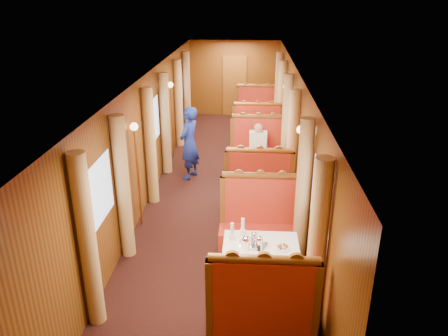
# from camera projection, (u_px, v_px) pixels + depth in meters

# --- Properties ---
(floor) EXTENTS (3.00, 12.00, 0.01)m
(floor) POSITION_uv_depth(u_px,v_px,m) (223.00, 187.00, 9.62)
(floor) COLOR black
(floor) RESTS_ON ground
(ceiling) EXTENTS (3.00, 12.00, 0.01)m
(ceiling) POSITION_uv_depth(u_px,v_px,m) (223.00, 72.00, 8.67)
(ceiling) COLOR silver
(ceiling) RESTS_ON wall_left
(wall_far) EXTENTS (3.00, 0.01, 2.50)m
(wall_far) POSITION_uv_depth(u_px,v_px,m) (235.00, 78.00, 14.69)
(wall_far) COLOR brown
(wall_far) RESTS_ON floor
(wall_left) EXTENTS (0.01, 12.00, 2.50)m
(wall_left) POSITION_uv_depth(u_px,v_px,m) (153.00, 131.00, 9.23)
(wall_left) COLOR brown
(wall_left) RESTS_ON floor
(wall_right) EXTENTS (0.01, 12.00, 2.50)m
(wall_right) POSITION_uv_depth(u_px,v_px,m) (295.00, 134.00, 9.06)
(wall_right) COLOR brown
(wall_right) RESTS_ON floor
(doorway_far) EXTENTS (0.80, 0.04, 2.00)m
(doorway_far) POSITION_uv_depth(u_px,v_px,m) (234.00, 86.00, 14.75)
(doorway_far) COLOR brown
(doorway_far) RESTS_ON floor
(table_near) EXTENTS (1.05, 0.72, 0.75)m
(table_near) POSITION_uv_depth(u_px,v_px,m) (260.00, 267.00, 6.20)
(table_near) COLOR white
(table_near) RESTS_ON floor
(banquette_near_fwd) EXTENTS (1.30, 0.55, 1.34)m
(banquette_near_fwd) POSITION_uv_depth(u_px,v_px,m) (261.00, 313.00, 5.25)
(banquette_near_fwd) COLOR #A81219
(banquette_near_fwd) RESTS_ON floor
(banquette_near_aft) EXTENTS (1.30, 0.55, 1.34)m
(banquette_near_aft) POSITION_uv_depth(u_px,v_px,m) (259.00, 228.00, 7.12)
(banquette_near_aft) COLOR #A81219
(banquette_near_aft) RESTS_ON floor
(table_mid) EXTENTS (1.05, 0.72, 0.75)m
(table_mid) POSITION_uv_depth(u_px,v_px,m) (258.00, 172.00, 9.44)
(table_mid) COLOR white
(table_mid) RESTS_ON floor
(banquette_mid_fwd) EXTENTS (1.30, 0.55, 1.34)m
(banquette_mid_fwd) POSITION_uv_depth(u_px,v_px,m) (258.00, 190.00, 8.48)
(banquette_mid_fwd) COLOR #A81219
(banquette_mid_fwd) RESTS_ON floor
(banquette_mid_aft) EXTENTS (1.30, 0.55, 1.34)m
(banquette_mid_aft) POSITION_uv_depth(u_px,v_px,m) (257.00, 153.00, 10.35)
(banquette_mid_aft) COLOR #A81219
(banquette_mid_aft) RESTS_ON floor
(table_far) EXTENTS (1.05, 0.72, 0.75)m
(table_far) POSITION_uv_depth(u_px,v_px,m) (257.00, 125.00, 12.67)
(table_far) COLOR white
(table_far) RESTS_ON floor
(banquette_far_fwd) EXTENTS (1.30, 0.55, 1.34)m
(banquette_far_fwd) POSITION_uv_depth(u_px,v_px,m) (257.00, 134.00, 11.71)
(banquette_far_fwd) COLOR #A81219
(banquette_far_fwd) RESTS_ON floor
(banquette_far_aft) EXTENTS (1.30, 0.55, 1.34)m
(banquette_far_aft) POSITION_uv_depth(u_px,v_px,m) (256.00, 114.00, 13.59)
(banquette_far_aft) COLOR #A81219
(banquette_far_aft) RESTS_ON floor
(tea_tray) EXTENTS (0.41, 0.37, 0.01)m
(tea_tray) POSITION_uv_depth(u_px,v_px,m) (254.00, 245.00, 6.03)
(tea_tray) COLOR silver
(tea_tray) RESTS_ON table_near
(teapot_left) EXTENTS (0.22, 0.19, 0.15)m
(teapot_left) POSITION_uv_depth(u_px,v_px,m) (246.00, 244.00, 5.93)
(teapot_left) COLOR silver
(teapot_left) RESTS_ON tea_tray
(teapot_right) EXTENTS (0.20, 0.17, 0.14)m
(teapot_right) POSITION_uv_depth(u_px,v_px,m) (259.00, 243.00, 5.96)
(teapot_right) COLOR silver
(teapot_right) RESTS_ON tea_tray
(teapot_back) EXTENTS (0.17, 0.14, 0.12)m
(teapot_back) POSITION_uv_depth(u_px,v_px,m) (254.00, 238.00, 6.09)
(teapot_back) COLOR silver
(teapot_back) RESTS_ON tea_tray
(fruit_plate) EXTENTS (0.21, 0.21, 0.05)m
(fruit_plate) POSITION_uv_depth(u_px,v_px,m) (282.00, 247.00, 5.96)
(fruit_plate) COLOR white
(fruit_plate) RESTS_ON table_near
(cup_inboard) EXTENTS (0.08, 0.08, 0.26)m
(cup_inboard) POSITION_uv_depth(u_px,v_px,m) (232.00, 233.00, 6.13)
(cup_inboard) COLOR white
(cup_inboard) RESTS_ON table_near
(cup_outboard) EXTENTS (0.08, 0.08, 0.26)m
(cup_outboard) POSITION_uv_depth(u_px,v_px,m) (243.00, 228.00, 6.25)
(cup_outboard) COLOR white
(cup_outboard) RESTS_ON table_near
(rose_vase_mid) EXTENTS (0.06, 0.06, 0.36)m
(rose_vase_mid) POSITION_uv_depth(u_px,v_px,m) (260.00, 148.00, 9.21)
(rose_vase_mid) COLOR silver
(rose_vase_mid) RESTS_ON table_mid
(rose_vase_far) EXTENTS (0.06, 0.06, 0.36)m
(rose_vase_far) POSITION_uv_depth(u_px,v_px,m) (258.00, 107.00, 12.44)
(rose_vase_far) COLOR silver
(rose_vase_far) RESTS_ON table_far
(window_left_near) EXTENTS (0.01, 1.20, 0.90)m
(window_left_near) POSITION_uv_depth(u_px,v_px,m) (98.00, 194.00, 5.92)
(window_left_near) COLOR #97ADCD
(window_left_near) RESTS_ON wall_left
(curtain_left_near_a) EXTENTS (0.22, 0.22, 2.35)m
(curtain_left_near_a) POSITION_uv_depth(u_px,v_px,m) (88.00, 243.00, 5.30)
(curtain_left_near_a) COLOR tan
(curtain_left_near_a) RESTS_ON floor
(curtain_left_near_b) EXTENTS (0.22, 0.22, 2.35)m
(curtain_left_near_b) POSITION_uv_depth(u_px,v_px,m) (123.00, 189.00, 6.74)
(curtain_left_near_b) COLOR tan
(curtain_left_near_b) RESTS_ON floor
(window_right_near) EXTENTS (0.01, 1.20, 0.90)m
(window_right_near) POSITION_uv_depth(u_px,v_px,m) (318.00, 201.00, 5.75)
(window_right_near) COLOR #97ADCD
(window_right_near) RESTS_ON wall_right
(curtain_right_near_a) EXTENTS (0.22, 0.22, 2.35)m
(curtain_right_near_a) POSITION_uv_depth(u_px,v_px,m) (317.00, 251.00, 5.14)
(curtain_right_near_a) COLOR tan
(curtain_right_near_a) RESTS_ON floor
(curtain_right_near_b) EXTENTS (0.22, 0.22, 2.35)m
(curtain_right_near_b) POSITION_uv_depth(u_px,v_px,m) (303.00, 194.00, 6.58)
(curtain_right_near_b) COLOR tan
(curtain_right_near_b) RESTS_ON floor
(window_left_mid) EXTENTS (0.01, 1.20, 0.90)m
(window_left_mid) POSITION_uv_depth(u_px,v_px,m) (153.00, 122.00, 9.16)
(window_left_mid) COLOR #97ADCD
(window_left_mid) RESTS_ON wall_left
(curtain_left_mid_a) EXTENTS (0.22, 0.22, 2.35)m
(curtain_left_mid_a) POSITION_uv_depth(u_px,v_px,m) (150.00, 147.00, 8.53)
(curtain_left_mid_a) COLOR tan
(curtain_left_mid_a) RESTS_ON floor
(curtain_left_mid_b) EXTENTS (0.22, 0.22, 2.35)m
(curtain_left_mid_b) POSITION_uv_depth(u_px,v_px,m) (165.00, 124.00, 9.98)
(curtain_left_mid_b) COLOR tan
(curtain_left_mid_b) RESTS_ON floor
(window_right_mid) EXTENTS (0.01, 1.20, 0.90)m
(window_right_mid) POSITION_uv_depth(u_px,v_px,m) (295.00, 125.00, 8.99)
(window_right_mid) COLOR #97ADCD
(window_right_mid) RESTS_ON wall_right
(curtain_right_mid_a) EXTENTS (0.22, 0.22, 2.35)m
(curtain_right_mid_a) POSITION_uv_depth(u_px,v_px,m) (292.00, 150.00, 8.38)
(curtain_right_mid_a) COLOR tan
(curtain_right_mid_a) RESTS_ON floor
(curtain_right_mid_b) EXTENTS (0.22, 0.22, 2.35)m
(curtain_right_mid_b) POSITION_uv_depth(u_px,v_px,m) (287.00, 126.00, 9.82)
(curtain_right_mid_b) COLOR tan
(curtain_right_mid_b) RESTS_ON floor
(window_left_far) EXTENTS (0.01, 1.20, 0.90)m
(window_left_far) POSITION_uv_depth(u_px,v_px,m) (179.00, 87.00, 12.39)
(window_left_far) COLOR #97ADCD
(window_left_far) RESTS_ON wall_left
(curtain_left_far_a) EXTENTS (0.22, 0.22, 2.35)m
(curtain_left_far_a) POSITION_uv_depth(u_px,v_px,m) (179.00, 104.00, 11.77)
(curtain_left_far_a) COLOR tan
(curtain_left_far_a) RESTS_ON floor
(curtain_left_far_b) EXTENTS (0.22, 0.22, 2.35)m
(curtain_left_far_b) POSITION_uv_depth(u_px,v_px,m) (187.00, 91.00, 13.21)
(curtain_left_far_b) COLOR tan
(curtain_left_far_b) RESTS_ON floor
(window_right_far) EXTENTS (0.01, 1.20, 0.90)m
(window_right_far) POSITION_uv_depth(u_px,v_px,m) (284.00, 89.00, 12.22)
(window_right_far) COLOR #97ADCD
(window_right_far) RESTS_ON wall_right
(curtain_right_far_a) EXTENTS (0.22, 0.22, 2.35)m
(curtain_right_far_a) POSITION_uv_depth(u_px,v_px,m) (281.00, 105.00, 11.61)
(curtain_right_far_a) COLOR tan
(curtain_right_far_a) RESTS_ON floor
(curtain_right_far_b) EXTENTS (0.22, 0.22, 2.35)m
(curtain_right_far_b) POSITION_uv_depth(u_px,v_px,m) (278.00, 92.00, 13.05)
(curtain_right_far_b) COLOR tan
(curtain_right_far_b) RESTS_ON floor
(sconce_left_fore) EXTENTS (0.14, 0.14, 1.95)m
(sconce_left_fore) POSITION_uv_depth(u_px,v_px,m) (136.00, 154.00, 7.56)
(sconce_left_fore) COLOR #BF8C3F
(sconce_left_fore) RESTS_ON floor
(sconce_right_fore) EXTENTS (0.14, 0.14, 1.95)m
(sconce_right_fore) POSITION_uv_depth(u_px,v_px,m) (299.00, 158.00, 7.40)
(sconce_right_fore) COLOR #BF8C3F
(sconce_right_fore) RESTS_ON floor
(sconce_left_aft) EXTENTS (0.14, 0.14, 1.95)m
(sconce_left_aft) POSITION_uv_depth(u_px,v_px,m) (171.00, 105.00, 10.79)
(sconce_left_aft) COLOR #BF8C3F
(sconce_left_aft) RESTS_ON floor
(sconce_right_aft) EXTENTS (0.14, 0.14, 1.95)m
(sconce_right_aft) POSITION_uv_depth(u_px,v_px,m) (285.00, 107.00, 10.63)
(sconce_right_aft) COLOR #BF8C3F
(sconce_right_aft) RESTS_ON floor
(steward) EXTENTS (0.59, 0.71, 1.67)m
(steward) POSITION_uv_depth(u_px,v_px,m) (189.00, 143.00, 9.78)
(steward) COLOR navy
(steward) RESTS_ON floor
(passenger) EXTENTS (0.40, 0.44, 0.76)m
(passenger) POSITION_uv_depth(u_px,v_px,m) (258.00, 144.00, 10.03)
(passenger) COLOR beige
(passenger) RESTS_ON banquette_mid_aft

